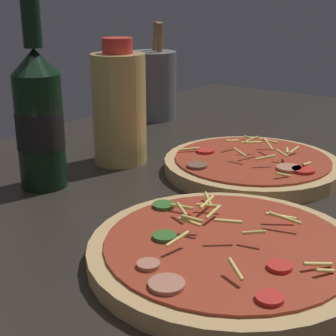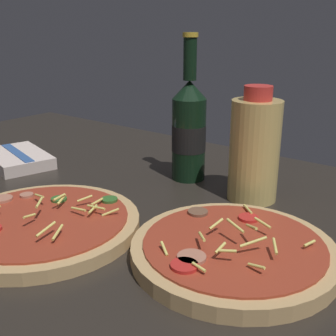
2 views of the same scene
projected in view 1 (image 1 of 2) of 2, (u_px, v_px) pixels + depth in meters
The scene contains 6 objects.
counter_slab at pixel (189, 218), 63.83cm from camera, with size 160.00×90.00×2.50cm.
pizza_near at pixel (227, 251), 50.84cm from camera, with size 27.71×27.71×4.67cm.
pizza_far at pixel (250, 165), 75.99cm from camera, with size 25.80×25.80×5.00cm.
beer_bottle at pixel (39, 117), 67.87cm from camera, with size 6.38×6.38×26.81cm.
oil_bottle at pixel (119, 107), 78.29cm from camera, with size 8.22×8.22×19.01cm.
utensil_crock at pixel (153, 84), 107.14cm from camera, with size 9.98×9.98×19.69cm.
Camera 1 is at (-48.88, -31.99, 27.84)cm, focal length 55.00 mm.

